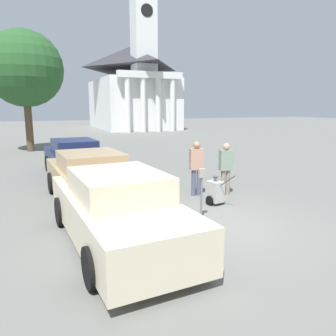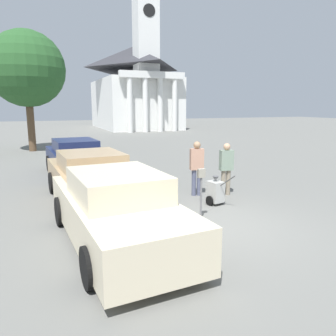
{
  "view_description": "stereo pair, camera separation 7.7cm",
  "coord_description": "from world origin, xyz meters",
  "px_view_note": "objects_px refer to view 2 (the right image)",
  "views": [
    {
      "loc": [
        -3.92,
        -6.43,
        2.84
      ],
      "look_at": [
        -0.43,
        1.98,
        1.1
      ],
      "focal_mm": 35.0,
      "sensor_mm": 36.0,
      "label": 1
    },
    {
      "loc": [
        -3.85,
        -6.46,
        2.84
      ],
      "look_at": [
        -0.43,
        1.98,
        1.1
      ],
      "focal_mm": 35.0,
      "sensor_mm": 36.0,
      "label": 2
    }
  ],
  "objects_px": {
    "person_supervisor": "(226,166)",
    "parked_car_tan": "(91,178)",
    "church": "(135,82)",
    "parked_car_cream": "(116,210)",
    "parking_meter": "(201,185)",
    "person_worker": "(197,165)",
    "parked_car_navy": "(75,159)",
    "equipment_cart": "(215,191)"
  },
  "relations": [
    {
      "from": "person_supervisor",
      "to": "parked_car_tan",
      "type": "bearing_deg",
      "value": -4.41
    },
    {
      "from": "parked_car_tan",
      "to": "church",
      "type": "relative_size",
      "value": 0.21
    },
    {
      "from": "parked_car_cream",
      "to": "parking_meter",
      "type": "relative_size",
      "value": 3.86
    },
    {
      "from": "person_worker",
      "to": "person_supervisor",
      "type": "height_order",
      "value": "person_worker"
    },
    {
      "from": "parking_meter",
      "to": "parked_car_tan",
      "type": "bearing_deg",
      "value": 129.97
    },
    {
      "from": "person_supervisor",
      "to": "church",
      "type": "height_order",
      "value": "church"
    },
    {
      "from": "person_supervisor",
      "to": "parking_meter",
      "type": "bearing_deg",
      "value": 52.35
    },
    {
      "from": "parking_meter",
      "to": "person_worker",
      "type": "distance_m",
      "value": 2.32
    },
    {
      "from": "parked_car_cream",
      "to": "parked_car_navy",
      "type": "relative_size",
      "value": 1.03
    },
    {
      "from": "parked_car_navy",
      "to": "church",
      "type": "xyz_separation_m",
      "value": [
        10.57,
        27.1,
        5.05
      ]
    },
    {
      "from": "person_supervisor",
      "to": "equipment_cart",
      "type": "distance_m",
      "value": 1.27
    },
    {
      "from": "parked_car_tan",
      "to": "person_supervisor",
      "type": "relative_size",
      "value": 2.9
    },
    {
      "from": "person_worker",
      "to": "church",
      "type": "relative_size",
      "value": 0.07
    },
    {
      "from": "equipment_cart",
      "to": "church",
      "type": "height_order",
      "value": "church"
    },
    {
      "from": "parking_meter",
      "to": "church",
      "type": "bearing_deg",
      "value": 76.2
    },
    {
      "from": "parking_meter",
      "to": "church",
      "type": "height_order",
      "value": "church"
    },
    {
      "from": "parked_car_cream",
      "to": "equipment_cart",
      "type": "height_order",
      "value": "parked_car_cream"
    },
    {
      "from": "parked_car_navy",
      "to": "parking_meter",
      "type": "relative_size",
      "value": 3.75
    },
    {
      "from": "parked_car_cream",
      "to": "equipment_cart",
      "type": "xyz_separation_m",
      "value": [
        3.29,
        1.58,
        -0.33
      ]
    },
    {
      "from": "person_worker",
      "to": "parked_car_tan",
      "type": "bearing_deg",
      "value": 2.7
    },
    {
      "from": "parked_car_cream",
      "to": "parked_car_tan",
      "type": "relative_size",
      "value": 1.05
    },
    {
      "from": "parked_car_cream",
      "to": "person_supervisor",
      "type": "relative_size",
      "value": 3.03
    },
    {
      "from": "parked_car_tan",
      "to": "person_supervisor",
      "type": "distance_m",
      "value": 4.23
    },
    {
      "from": "parking_meter",
      "to": "person_supervisor",
      "type": "xyz_separation_m",
      "value": [
        1.85,
        1.81,
        0.03
      ]
    },
    {
      "from": "parked_car_cream",
      "to": "parked_car_tan",
      "type": "distance_m",
      "value": 3.26
    },
    {
      "from": "person_worker",
      "to": "person_supervisor",
      "type": "relative_size",
      "value": 1.04
    },
    {
      "from": "parked_car_navy",
      "to": "equipment_cart",
      "type": "xyz_separation_m",
      "value": [
        3.29,
        -5.64,
        -0.32
      ]
    },
    {
      "from": "parked_car_tan",
      "to": "parked_car_cream",
      "type": "bearing_deg",
      "value": -93.98
    },
    {
      "from": "parked_car_navy",
      "to": "parking_meter",
      "type": "bearing_deg",
      "value": -75.17
    },
    {
      "from": "parked_car_tan",
      "to": "parking_meter",
      "type": "bearing_deg",
      "value": -54.01
    },
    {
      "from": "parked_car_tan",
      "to": "church",
      "type": "xyz_separation_m",
      "value": [
        10.57,
        31.07,
        5.04
      ]
    },
    {
      "from": "person_supervisor",
      "to": "parked_car_cream",
      "type": "bearing_deg",
      "value": 37.67
    },
    {
      "from": "parked_car_tan",
      "to": "equipment_cart",
      "type": "relative_size",
      "value": 4.85
    },
    {
      "from": "parked_car_cream",
      "to": "parked_car_navy",
      "type": "distance_m",
      "value": 7.23
    },
    {
      "from": "parked_car_cream",
      "to": "person_supervisor",
      "type": "xyz_separation_m",
      "value": [
        4.13,
        2.36,
        0.23
      ]
    },
    {
      "from": "parked_car_tan",
      "to": "equipment_cart",
      "type": "bearing_deg",
      "value": -30.98
    },
    {
      "from": "parked_car_tan",
      "to": "equipment_cart",
      "type": "distance_m",
      "value": 3.71
    },
    {
      "from": "equipment_cart",
      "to": "church",
      "type": "xyz_separation_m",
      "value": [
        7.28,
        32.75,
        5.36
      ]
    },
    {
      "from": "parked_car_tan",
      "to": "person_worker",
      "type": "xyz_separation_m",
      "value": [
        3.23,
        -0.6,
        0.28
      ]
    },
    {
      "from": "parking_meter",
      "to": "equipment_cart",
      "type": "xyz_separation_m",
      "value": [
        1.02,
        1.04,
        -0.54
      ]
    },
    {
      "from": "parking_meter",
      "to": "person_worker",
      "type": "bearing_deg",
      "value": 65.78
    },
    {
      "from": "parking_meter",
      "to": "person_worker",
      "type": "xyz_separation_m",
      "value": [
        0.95,
        2.11,
        0.07
      ]
    }
  ]
}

